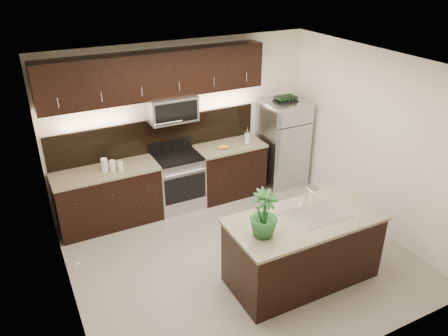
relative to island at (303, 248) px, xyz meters
name	(u,v)px	position (x,y,z in m)	size (l,w,h in m)	color
ground	(240,256)	(-0.50, 0.76, -0.47)	(4.50, 4.50, 0.00)	gray
room_walls	(236,150)	(-0.61, 0.72, 1.22)	(4.52, 4.02, 2.71)	silver
counter_run	(167,184)	(-0.95, 2.45, 0.00)	(3.51, 0.65, 0.94)	black
upper_fixtures	(158,82)	(-0.93, 2.59, 1.67)	(3.49, 0.40, 1.66)	black
island	(303,248)	(0.00, 0.00, 0.00)	(1.96, 0.96, 0.94)	black
sink_faucet	(315,213)	(0.15, 0.01, 0.48)	(0.84, 0.50, 0.28)	silver
refrigerator	(283,143)	(1.27, 2.39, 0.31)	(0.76, 0.68, 1.57)	#B2B2B7
wine_rack	(286,99)	(1.27, 2.39, 1.14)	(0.39, 0.24, 0.09)	black
plant	(264,214)	(-0.66, -0.07, 0.76)	(0.32, 0.32, 0.58)	#205222
canisters	(111,166)	(-1.83, 2.36, 0.56)	(0.30, 0.17, 0.21)	silver
french_press	(247,137)	(0.53, 2.40, 0.57)	(0.10, 0.10, 0.28)	silver
bananas	(220,147)	(0.00, 2.37, 0.50)	(0.19, 0.15, 0.06)	gold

